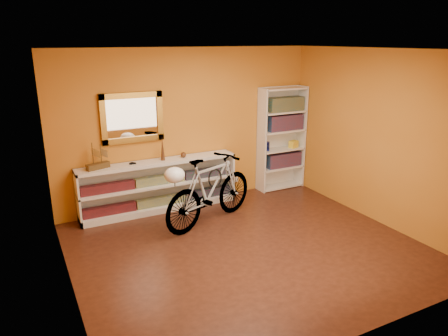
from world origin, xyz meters
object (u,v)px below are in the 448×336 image
bicycle (210,190)px  helmet (175,175)px  bookcase (282,139)px  console_unit (160,186)px

bicycle → helmet: bearing=90.0°
bookcase → bicycle: size_ratio=1.04×
console_unit → bookcase: size_ratio=1.37×
bookcase → bicycle: (-1.87, -0.85, -0.41)m
console_unit → helmet: (-0.13, -1.08, 0.52)m
console_unit → bicycle: bicycle is taller
console_unit → helmet: helmet is taller
bookcase → helmet: bookcase is taller
console_unit → helmet: bearing=-96.8°
bookcase → helmet: (-2.52, -1.10, -0.01)m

